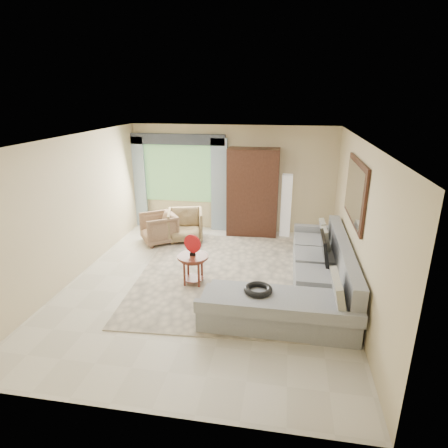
% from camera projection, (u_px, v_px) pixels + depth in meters
% --- Properties ---
extents(ground, '(6.00, 6.00, 0.00)m').
position_uv_depth(ground, '(207.00, 284.00, 6.85)').
color(ground, silver).
rests_on(ground, ground).
extents(area_rug, '(3.23, 4.17, 0.02)m').
position_uv_depth(area_rug, '(220.00, 274.00, 7.20)').
color(area_rug, beige).
rests_on(area_rug, ground).
extents(sectional_sofa, '(2.30, 3.46, 0.90)m').
position_uv_depth(sectional_sofa, '(308.00, 282.00, 6.31)').
color(sectional_sofa, '#A0A1A8').
rests_on(sectional_sofa, ground).
extents(tv_screen, '(0.14, 0.74, 0.48)m').
position_uv_depth(tv_screen, '(324.00, 248.00, 6.57)').
color(tv_screen, black).
rests_on(tv_screen, sectional_sofa).
extents(garden_hose, '(0.43, 0.43, 0.09)m').
position_uv_depth(garden_hose, '(258.00, 290.00, 5.53)').
color(garden_hose, black).
rests_on(garden_hose, sectional_sofa).
extents(coffee_table, '(0.56, 0.56, 0.56)m').
position_uv_depth(coffee_table, '(193.00, 269.00, 6.75)').
color(coffee_table, '#4B2014').
rests_on(coffee_table, ground).
extents(red_disc, '(0.33, 0.13, 0.34)m').
position_uv_depth(red_disc, '(192.00, 244.00, 6.58)').
color(red_disc, red).
rests_on(red_disc, coffee_table).
extents(armchair_left, '(1.04, 1.04, 0.69)m').
position_uv_depth(armchair_left, '(159.00, 228.00, 8.65)').
color(armchair_left, '#9F7757').
rests_on(armchair_left, ground).
extents(armchair_right, '(0.97, 0.98, 0.74)m').
position_uv_depth(armchair_right, '(185.00, 225.00, 8.78)').
color(armchair_right, olive).
rests_on(armchair_right, ground).
extents(potted_plant, '(0.51, 0.47, 0.49)m').
position_uv_depth(potted_plant, '(152.00, 221.00, 9.49)').
color(potted_plant, '#999999').
rests_on(potted_plant, ground).
extents(armoire, '(1.20, 0.55, 2.10)m').
position_uv_depth(armoire, '(253.00, 193.00, 8.95)').
color(armoire, black).
rests_on(armoire, ground).
extents(floor_lamp, '(0.24, 0.24, 1.50)m').
position_uv_depth(floor_lamp, '(286.00, 205.00, 8.97)').
color(floor_lamp, silver).
rests_on(floor_lamp, ground).
extents(window, '(1.80, 0.04, 1.40)m').
position_uv_depth(window, '(179.00, 173.00, 9.36)').
color(window, '#669E59').
rests_on(window, wall_back).
extents(curtain_left, '(0.40, 0.08, 2.30)m').
position_uv_depth(curtain_left, '(138.00, 182.00, 9.53)').
color(curtain_left, '#9EB7CC').
rests_on(curtain_left, ground).
extents(curtain_right, '(0.40, 0.08, 2.30)m').
position_uv_depth(curtain_right, '(219.00, 186.00, 9.20)').
color(curtain_right, '#9EB7CC').
rests_on(curtain_right, ground).
extents(valance, '(2.40, 0.12, 0.26)m').
position_uv_depth(valance, '(176.00, 139.00, 9.02)').
color(valance, '#1E232D').
rests_on(valance, wall_back).
extents(wall_mirror, '(0.05, 1.70, 1.05)m').
position_uv_depth(wall_mirror, '(355.00, 192.00, 6.21)').
color(wall_mirror, black).
rests_on(wall_mirror, wall_right).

